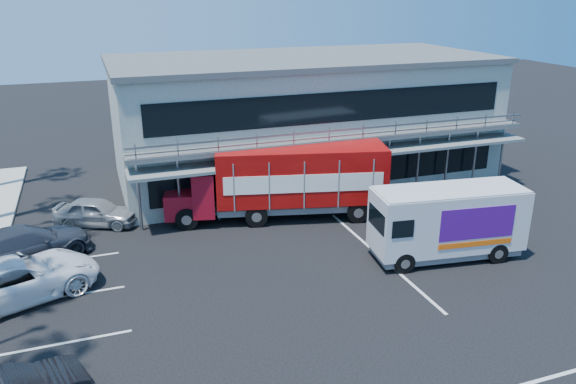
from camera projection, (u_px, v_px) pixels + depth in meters
name	position (u px, v px, depth m)	size (l,w,h in m)	color
ground	(371.00, 297.00, 21.27)	(120.00, 120.00, 0.00)	black
building	(303.00, 117.00, 34.19)	(22.40, 12.00, 7.30)	gray
red_truck	(286.00, 179.00, 28.14)	(11.25, 5.00, 3.69)	maroon
white_van	(447.00, 222.00, 23.93)	(6.68, 3.03, 3.15)	silver
parked_car_c	(17.00, 279.00, 20.91)	(2.73, 5.91, 1.64)	white
parked_car_d	(24.00, 245.00, 23.75)	(2.25, 5.53, 1.61)	#2B303A
parked_car_e	(96.00, 212.00, 27.58)	(1.63, 4.04, 1.38)	gray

